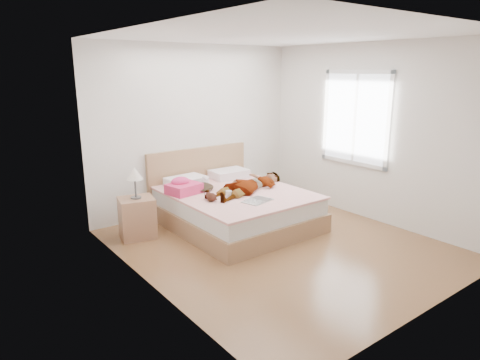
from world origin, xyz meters
The scene contains 11 objects.
ground centered at (0.00, 0.00, 0.00)m, with size 4.00×4.00×0.00m, color #56381A.
woman centered at (0.22, 0.93, 0.61)m, with size 0.57×1.52×0.21m, color white.
hair centered at (-0.35, 1.38, 0.55)m, with size 0.40×0.50×0.07m, color black.
phone centered at (-0.28, 1.33, 0.67)m, with size 0.04×0.09×0.01m, color silver.
room_shell centered at (1.77, 0.30, 1.50)m, with size 4.00×4.00×4.00m.
bed centered at (0.00, 1.04, 0.28)m, with size 1.80×2.08×1.00m.
towel centered at (-0.65, 1.32, 0.60)m, with size 0.50×0.43×0.23m.
magazine centered at (-0.05, 0.40, 0.52)m, with size 0.45×0.34×0.02m.
coffee_mug centered at (-0.25, 0.78, 0.56)m, with size 0.12×0.09×0.09m.
plush_toy centered at (-0.54, 0.78, 0.57)m, with size 0.15×0.21×0.11m.
nightstand centered at (-1.34, 1.38, 0.32)m, with size 0.53×0.49×0.97m.
Camera 1 is at (-3.54, -3.79, 2.21)m, focal length 32.00 mm.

